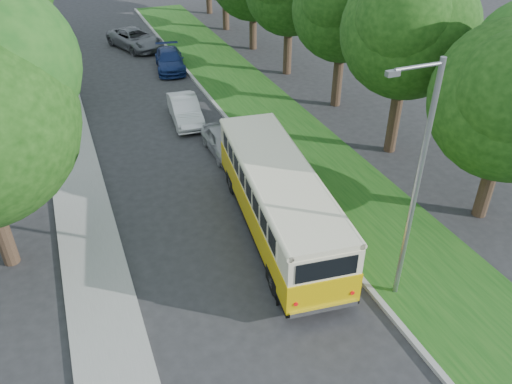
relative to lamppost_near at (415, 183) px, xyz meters
name	(u,v)px	position (x,y,z in m)	size (l,w,h in m)	color
ground	(247,279)	(-4.21, 2.50, -4.37)	(120.00, 120.00, 0.00)	#272729
curb	(282,184)	(-0.61, 7.50, -4.29)	(0.20, 70.00, 0.15)	gray
grass_verge	(328,174)	(1.74, 7.50, -4.30)	(4.50, 70.00, 0.13)	#164813
sidewalk	(87,227)	(-9.01, 7.50, -4.31)	(2.20, 70.00, 0.12)	gray
lamppost_near	(415,183)	(0.00, 0.00, 0.00)	(1.71, 0.16, 8.00)	gray
lamppost_far	(51,46)	(-8.91, 18.50, -0.25)	(1.71, 0.16, 7.50)	gray
warning_sign	(71,118)	(-8.71, 14.48, -2.66)	(0.56, 0.10, 2.50)	gray
vintage_bus	(278,201)	(-2.14, 4.56, -2.93)	(2.49, 9.67, 2.87)	#E5BB07
car_silver	(223,142)	(-2.01, 11.35, -3.76)	(1.45, 3.60, 1.23)	#A6A6AB
car_white	(185,110)	(-2.79, 15.59, -3.68)	(1.45, 4.17, 1.37)	silver
car_blue	(170,60)	(-1.53, 24.24, -3.70)	(1.88, 4.62, 1.34)	navy
car_grey	(135,39)	(-2.83, 29.97, -3.62)	(2.48, 5.37, 1.49)	slate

